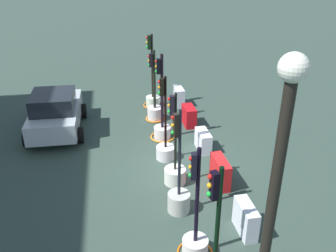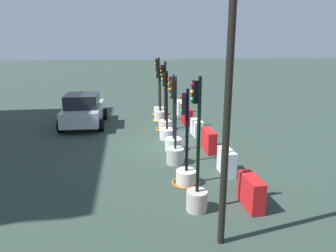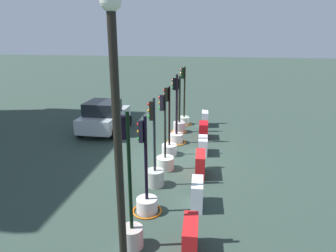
# 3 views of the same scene
# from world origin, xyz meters

# --- Properties ---
(ground_plane) EXTENTS (120.00, 120.00, 0.00)m
(ground_plane) POSITION_xyz_m (0.00, 0.00, 0.00)
(ground_plane) COLOR #2E3F37
(traffic_light_0) EXTENTS (0.58, 0.58, 3.67)m
(traffic_light_0) POSITION_xyz_m (-5.69, 0.28, 0.68)
(traffic_light_0) COLOR #B6A9A2
(traffic_light_0) RESTS_ON ground_plane
(traffic_light_1) EXTENTS (0.92, 0.92, 3.12)m
(traffic_light_1) POSITION_xyz_m (-4.03, 0.26, 0.47)
(traffic_light_1) COLOR silver
(traffic_light_1) RESTS_ON ground_plane
(traffic_light_2) EXTENTS (0.67, 0.67, 3.28)m
(traffic_light_2) POSITION_xyz_m (-2.28, 0.36, 0.56)
(traffic_light_2) COLOR #ABADA3
(traffic_light_2) RESTS_ON ground_plane
(traffic_light_3) EXTENTS (0.71, 0.71, 3.19)m
(traffic_light_3) POSITION_xyz_m (-0.85, 0.22, 0.51)
(traffic_light_3) COLOR silver
(traffic_light_3) RESTS_ON ground_plane
(traffic_light_4) EXTENTS (0.69, 0.69, 3.17)m
(traffic_light_4) POSITION_xyz_m (0.72, 0.29, 0.55)
(traffic_light_4) COLOR silver
(traffic_light_4) RESTS_ON ground_plane
(traffic_light_5) EXTENTS (0.99, 0.99, 3.49)m
(traffic_light_5) POSITION_xyz_m (2.34, 0.17, 0.53)
(traffic_light_5) COLOR silver
(traffic_light_5) RESTS_ON ground_plane
(traffic_light_6) EXTENTS (0.86, 0.86, 3.18)m
(traffic_light_6) POSITION_xyz_m (4.12, 0.25, 0.51)
(traffic_light_6) COLOR silver
(traffic_light_6) RESTS_ON ground_plane
(traffic_light_7) EXTENTS (0.95, 0.95, 3.50)m
(traffic_light_7) POSITION_xyz_m (5.69, 0.15, 0.58)
(traffic_light_7) COLOR silver
(traffic_light_7) RESTS_ON ground_plane
(construction_barrier_0) EXTENTS (1.11, 0.42, 0.90)m
(construction_barrier_0) POSITION_xyz_m (-5.71, -1.25, 0.45)
(construction_barrier_0) COLOR red
(construction_barrier_0) RESTS_ON ground_plane
(construction_barrier_1) EXTENTS (1.02, 0.41, 0.89)m
(construction_barrier_1) POSITION_xyz_m (-3.46, -1.27, 0.45)
(construction_barrier_1) COLOR silver
(construction_barrier_1) RESTS_ON ground_plane
(construction_barrier_2) EXTENTS (1.15, 0.41, 0.91)m
(construction_barrier_2) POSITION_xyz_m (-1.14, -1.24, 0.46)
(construction_barrier_2) COLOR red
(construction_barrier_2) RESTS_ON ground_plane
(construction_barrier_3) EXTENTS (1.01, 0.46, 0.77)m
(construction_barrier_3) POSITION_xyz_m (1.11, -1.23, 0.39)
(construction_barrier_3) COLOR silver
(construction_barrier_3) RESTS_ON ground_plane
(construction_barrier_4) EXTENTS (0.98, 0.50, 0.84)m
(construction_barrier_4) POSITION_xyz_m (3.34, -1.15, 0.42)
(construction_barrier_4) COLOR red
(construction_barrier_4) RESTS_ON ground_plane
(construction_barrier_5) EXTENTS (0.99, 0.41, 0.88)m
(construction_barrier_5) POSITION_xyz_m (5.60, -1.13, 0.44)
(construction_barrier_5) COLOR white
(construction_barrier_5) RESTS_ON ground_plane
(car_silver_hatchback) EXTENTS (3.89, 2.31, 1.77)m
(car_silver_hatchback) POSITION_xyz_m (3.61, 4.45, 0.87)
(car_silver_hatchback) COLOR #ABB3B8
(car_silver_hatchback) RESTS_ON ground_plane
(street_lamp_post) EXTENTS (0.36, 0.36, 6.08)m
(street_lamp_post) POSITION_xyz_m (-7.15, 0.03, 3.63)
(street_lamp_post) COLOR black
(street_lamp_post) RESTS_ON ground_plane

